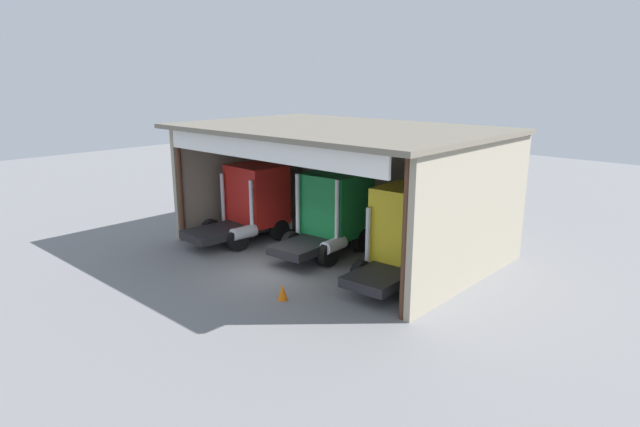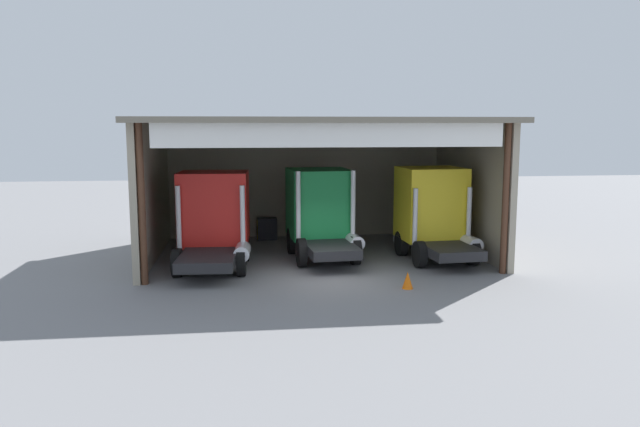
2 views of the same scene
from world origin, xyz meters
The scene contains 8 objects.
ground_plane centered at (0.00, 0.00, 0.00)m, with size 80.00×80.00×0.00m, color slate.
workshop_shed centered at (0.00, 5.15, 3.78)m, with size 13.64×9.35×5.56m.
truck_red_right_bay centered at (-4.06, 2.61, 1.82)m, with size 2.78×5.03×3.55m.
truck_green_left_bay centered at (0.12, 3.73, 1.87)m, with size 2.78×5.13×3.57m.
truck_yellow_center_bay centered at (4.53, 2.93, 1.88)m, with size 2.76×4.68×3.62m.
oil_drum centered at (-2.07, 7.80, 0.45)m, with size 0.58×0.58×0.91m, color gold.
tool_cart centered at (-1.89, 7.79, 0.50)m, with size 0.90×0.60×1.00m, color black.
traffic_cone centered at (2.33, -1.46, 0.28)m, with size 0.36×0.36×0.56m, color orange.
Camera 2 is at (-2.89, -20.34, 5.29)m, focal length 34.31 mm.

